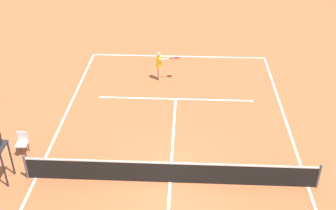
{
  "coord_description": "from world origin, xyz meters",
  "views": [
    {
      "loc": [
        -0.51,
        12.21,
        10.95
      ],
      "look_at": [
        0.29,
        -4.31,
        0.8
      ],
      "focal_mm": 45.38,
      "sensor_mm": 36.0,
      "label": 1
    }
  ],
  "objects": [
    {
      "name": "tennis_net",
      "position": [
        0.0,
        0.0,
        0.5
      ],
      "size": [
        11.08,
        0.1,
        1.07
      ],
      "color": "#4C4C51",
      "rests_on": "ground"
    },
    {
      "name": "court_lines",
      "position": [
        0.0,
        0.0,
        0.0
      ],
      "size": [
        10.48,
        22.71,
        0.01
      ],
      "color": "white",
      "rests_on": "ground"
    },
    {
      "name": "courtside_chair_mid",
      "position": [
        6.17,
        -1.54,
        0.53
      ],
      "size": [
        0.44,
        0.46,
        0.95
      ],
      "color": "#262626",
      "rests_on": "ground"
    },
    {
      "name": "tennis_ball",
      "position": [
        0.48,
        -6.14,
        0.03
      ],
      "size": [
        0.07,
        0.07,
        0.07
      ],
      "primitive_type": "sphere",
      "color": "#CCE033",
      "rests_on": "ground"
    },
    {
      "name": "player_serving",
      "position": [
        0.93,
        -8.29,
        0.95
      ],
      "size": [
        1.29,
        0.5,
        1.61
      ],
      "rotation": [
        0.0,
        0.0,
        1.87
      ],
      "color": "#D8A884",
      "rests_on": "ground"
    },
    {
      "name": "ground_plane",
      "position": [
        0.0,
        0.0,
        0.0
      ],
      "size": [
        60.0,
        60.0,
        0.0
      ],
      "primitive_type": "plane",
      "color": "#AD5933"
    }
  ]
}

